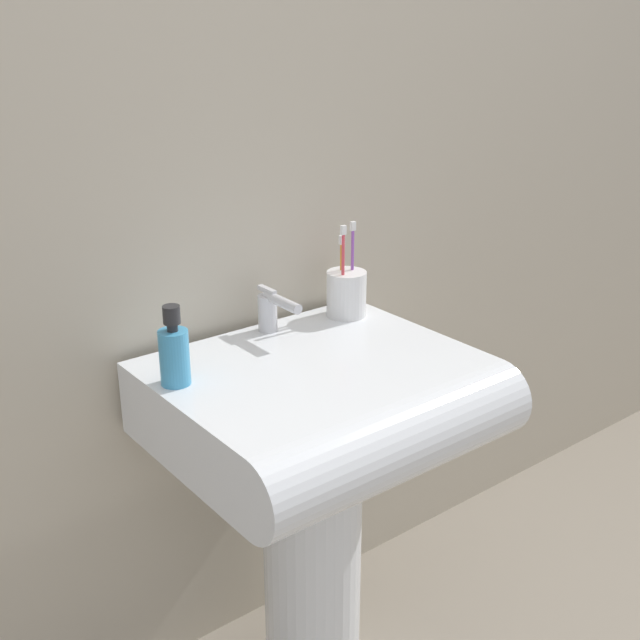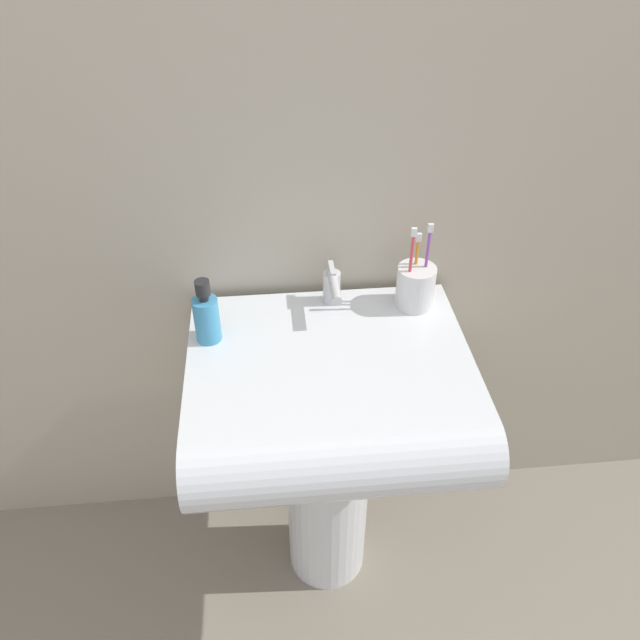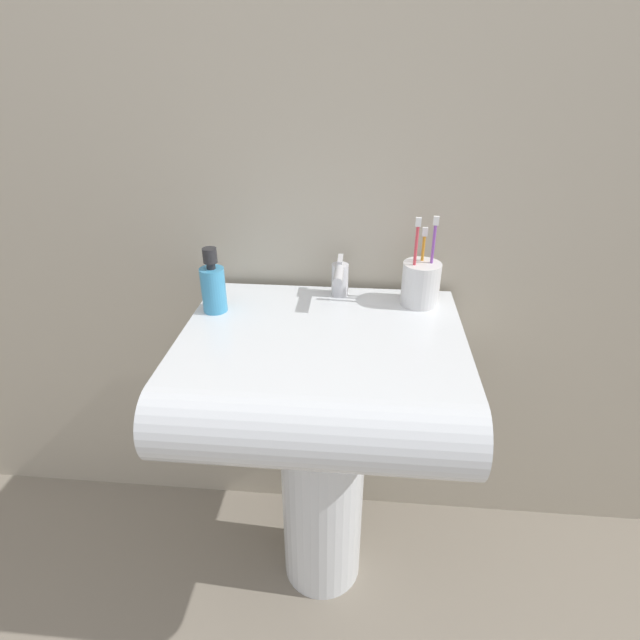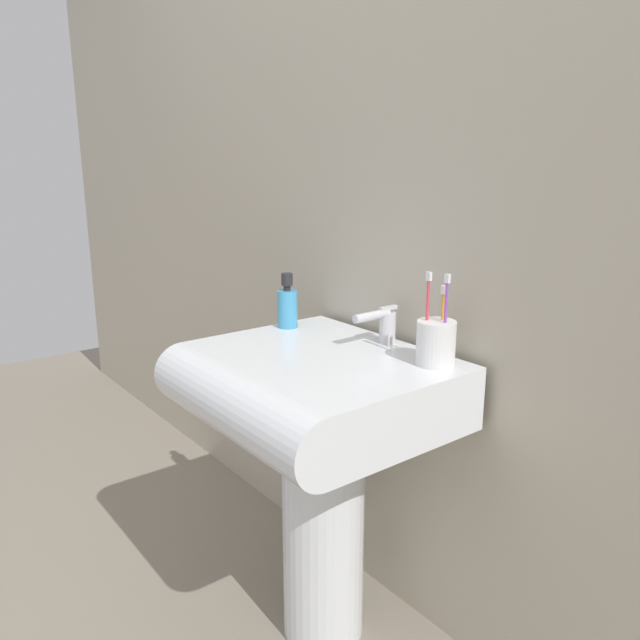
% 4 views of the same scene
% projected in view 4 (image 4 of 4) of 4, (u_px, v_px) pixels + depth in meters
% --- Properties ---
extents(ground_plane, '(6.00, 6.00, 0.00)m').
position_uv_depth(ground_plane, '(323.00, 628.00, 1.71)').
color(ground_plane, gray).
rests_on(ground_plane, ground).
extents(wall_back, '(5.00, 0.05, 2.40)m').
position_uv_depth(wall_back, '(410.00, 179.00, 1.57)').
color(wall_back, '#B7AD99').
rests_on(wall_back, ground).
extents(sink_pedestal, '(0.21, 0.21, 0.64)m').
position_uv_depth(sink_pedestal, '(323.00, 525.00, 1.63)').
color(sink_pedestal, white).
rests_on(sink_pedestal, ground).
extents(sink_basin, '(0.61, 0.54, 0.15)m').
position_uv_depth(sink_basin, '(305.00, 389.00, 1.50)').
color(sink_basin, white).
rests_on(sink_basin, sink_pedestal).
extents(faucet, '(0.04, 0.14, 0.10)m').
position_uv_depth(faucet, '(383.00, 324.00, 1.58)').
color(faucet, silver).
rests_on(faucet, sink_basin).
extents(toothbrush_cup, '(0.09, 0.09, 0.22)m').
position_uv_depth(toothbrush_cup, '(436.00, 342.00, 1.43)').
color(toothbrush_cup, white).
rests_on(toothbrush_cup, sink_basin).
extents(soap_bottle, '(0.06, 0.06, 0.15)m').
position_uv_depth(soap_bottle, '(287.00, 306.00, 1.74)').
color(soap_bottle, '#3F99CC').
rests_on(soap_bottle, sink_basin).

